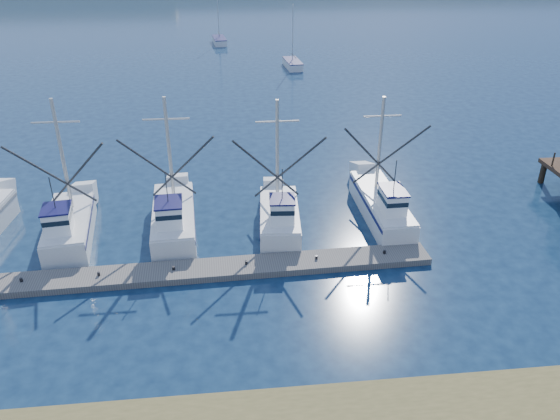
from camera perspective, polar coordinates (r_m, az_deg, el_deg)
The scene contains 5 objects.
ground at distance 26.90m, azimuth 5.93°, elevation -12.36°, with size 500.00×500.00×0.00m, color #0B1B33.
floating_dock at distance 30.85m, azimuth -11.01°, elevation -6.44°, with size 29.00×1.93×0.39m, color #605C56.
trawler_fleet at distance 34.64m, azimuth -11.93°, elevation -0.97°, with size 28.67×8.59×9.67m.
sailboat_near at distance 76.18m, azimuth 1.33°, elevation 15.01°, with size 2.24×5.40×8.10m.
sailboat_far at distance 93.00m, azimuth -6.36°, elevation 17.18°, with size 2.39×5.76×8.10m.
Camera 1 is at (-4.85, -20.05, 17.25)m, focal length 35.00 mm.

